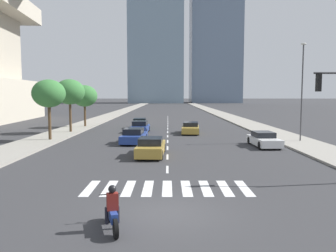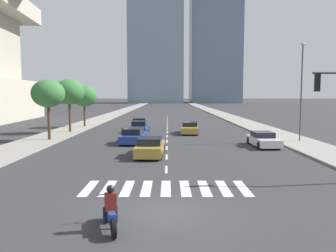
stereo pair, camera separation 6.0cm
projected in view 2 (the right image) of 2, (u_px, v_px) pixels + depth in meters
ground_plane at (167, 213)px, 12.52m from camera, size 800.00×800.00×0.00m
sidewalk_east at (264, 129)px, 42.34m from camera, size 4.00×260.00×0.15m
sidewalk_west at (74, 129)px, 42.43m from camera, size 4.00×260.00×0.15m
crosswalk_near at (167, 188)px, 15.81m from camera, size 7.65×2.74×0.01m
lane_divider_center at (169, 129)px, 43.69m from camera, size 0.14×50.00×0.01m
motorcycle_lead at (112, 212)px, 10.91m from camera, size 0.90×2.01×1.49m
sedan_gold_0 at (151, 147)px, 24.20m from camera, size 2.02×4.75×1.34m
sedan_gold_1 at (191, 128)px, 38.21m from camera, size 2.22×4.87×1.28m
sedan_white_2 at (264, 140)px, 28.58m from camera, size 1.96×4.56×1.23m
sedan_blue_3 at (135, 136)px, 30.69m from camera, size 2.17×4.88×1.35m
sedan_blue_4 at (141, 127)px, 39.19m from camera, size 2.03×4.31×1.36m
sedan_green_5 at (141, 124)px, 44.26m from camera, size 2.03×4.77×1.32m
street_lamp_east at (303, 85)px, 30.67m from camera, size 0.50×0.24×8.86m
street_tree_nearest at (50, 94)px, 31.69m from camera, size 3.07×3.07×5.64m
street_tree_second at (71, 92)px, 38.45m from camera, size 3.37×3.37×5.97m
street_tree_third at (85, 96)px, 45.26m from camera, size 3.38×3.38×5.50m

